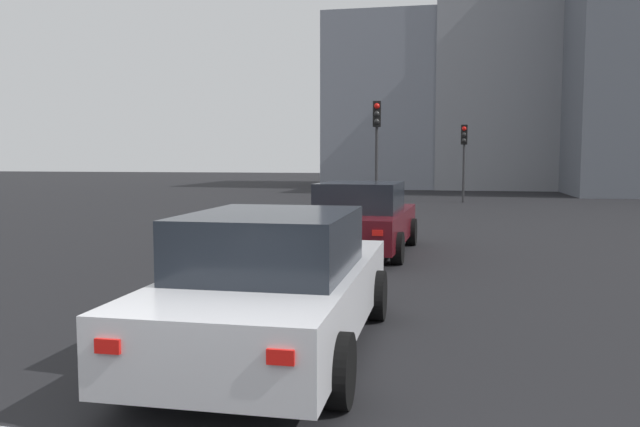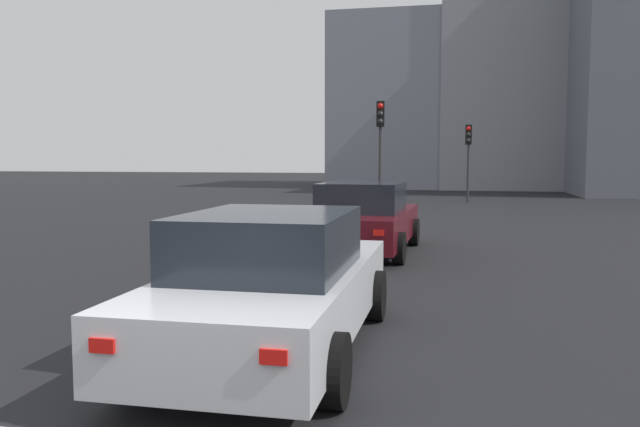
# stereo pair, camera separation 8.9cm
# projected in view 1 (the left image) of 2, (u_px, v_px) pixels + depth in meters

# --- Properties ---
(car_maroon_lead) EXTENTS (4.60, 2.24, 1.54)m
(car_maroon_lead) POSITION_uv_depth(u_px,v_px,m) (362.00, 219.00, 13.86)
(car_maroon_lead) COLOR #510F16
(car_maroon_lead) RESTS_ON ground_plane
(car_white_second) EXTENTS (4.76, 2.06, 1.52)m
(car_white_second) POSITION_uv_depth(u_px,v_px,m) (277.00, 284.00, 6.79)
(car_white_second) COLOR silver
(car_white_second) RESTS_ON ground_plane
(traffic_light_near_left) EXTENTS (0.32, 0.30, 4.06)m
(traffic_light_near_left) POSITION_uv_depth(u_px,v_px,m) (377.00, 134.00, 22.47)
(traffic_light_near_left) COLOR #2D2D30
(traffic_light_near_left) RESTS_ON ground_plane
(traffic_light_near_right) EXTENTS (0.32, 0.30, 3.56)m
(traffic_light_near_right) POSITION_uv_depth(u_px,v_px,m) (464.00, 147.00, 29.08)
(traffic_light_near_right) COLOR #2D2D30
(traffic_light_near_right) RESTS_ON ground_plane
(building_facade_center) EXTENTS (8.12, 10.17, 14.76)m
(building_facade_center) POSITION_uv_depth(u_px,v_px,m) (515.00, 78.00, 42.36)
(building_facade_center) COLOR gray
(building_facade_center) RESTS_ON ground_plane
(building_facade_right) EXTENTS (12.04, 8.97, 11.50)m
(building_facade_right) POSITION_uv_depth(u_px,v_px,m) (397.00, 107.00, 46.21)
(building_facade_right) COLOR gray
(building_facade_right) RESTS_ON ground_plane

